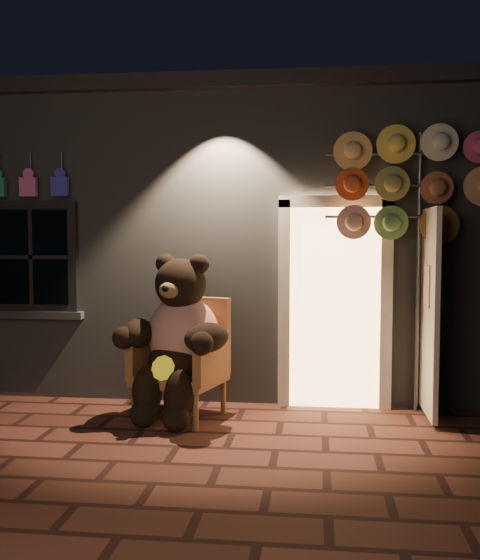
# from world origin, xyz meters

# --- Properties ---
(ground) EXTENTS (60.00, 60.00, 0.00)m
(ground) POSITION_xyz_m (0.00, 0.00, 0.00)
(ground) COLOR brown
(ground) RESTS_ON ground
(shop_building) EXTENTS (7.30, 5.95, 3.51)m
(shop_building) POSITION_xyz_m (0.00, 3.99, 1.74)
(shop_building) COLOR slate
(shop_building) RESTS_ON ground
(wicker_armchair) EXTENTS (0.96, 0.91, 1.16)m
(wicker_armchair) POSITION_xyz_m (-0.13, 0.93, 0.58)
(wicker_armchair) COLOR olive
(wicker_armchair) RESTS_ON ground
(teddy_bear) EXTENTS (1.12, 1.02, 1.60)m
(teddy_bear) POSITION_xyz_m (-0.15, 0.79, 0.80)
(teddy_bear) COLOR #AD2612
(teddy_bear) RESTS_ON ground
(hat_rack) EXTENTS (1.68, 0.22, 2.82)m
(hat_rack) POSITION_xyz_m (2.06, 1.28, 2.29)
(hat_rack) COLOR #59595E
(hat_rack) RESTS_ON ground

